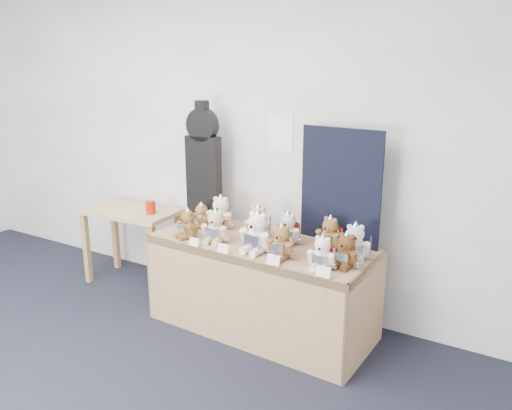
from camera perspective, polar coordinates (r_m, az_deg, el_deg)
The scene contains 22 objects.
room_shell at distance 3.98m, azimuth 2.86°, elevation 8.22°, with size 6.00×6.00×6.00m.
display_table at distance 3.70m, azimuth 0.02°, elevation -6.79°, with size 1.71×0.76×0.70m.
side_table at distance 4.70m, azimuth -14.07°, elevation -1.98°, with size 0.88×0.54×0.70m.
guitar_case at distance 4.14m, azimuth -6.03°, elevation 4.76°, with size 0.31×0.10×1.00m.
navy_board at distance 3.64m, azimuth 9.59°, elevation 2.08°, with size 0.63×0.02×0.85m, color black.
red_cup at distance 4.48m, azimuth -11.95°, elevation -0.27°, with size 0.09×0.09×0.12m, color #A91D0B.
teddy_front_far_left at distance 3.80m, azimuth -7.83°, elevation -2.28°, with size 0.20×0.20×0.25m.
teddy_front_left at distance 3.69m, azimuth -4.64°, elevation -2.58°, with size 0.23×0.20×0.28m.
teddy_front_centre at distance 3.48m, azimuth 0.15°, elevation -3.27°, with size 0.27×0.23×0.33m.
teddy_front_right at distance 3.38m, azimuth 2.90°, elevation -4.36°, with size 0.22×0.17×0.27m.
teddy_front_far_right at distance 3.23m, azimuth 7.56°, elevation -5.56°, with size 0.20×0.17×0.25m.
teddy_front_end at distance 3.28m, azimuth 10.23°, elevation -5.26°, with size 0.21×0.18×0.26m.
teddy_back_left at distance 3.99m, azimuth -4.08°, elevation -1.05°, with size 0.25×0.22×0.30m.
teddy_back_centre_left at distance 3.78m, azimuth 0.23°, elevation -2.07°, with size 0.24×0.21×0.28m.
teddy_back_centre_right at distance 3.65m, azimuth 3.62°, elevation -2.84°, with size 0.23×0.20×0.27m.
teddy_back_right at distance 3.59m, azimuth 8.41°, elevation -3.31°, with size 0.22×0.20×0.26m.
teddy_back_end at distance 3.41m, azimuth 11.22°, elevation -4.34°, with size 0.23×0.22×0.28m.
teddy_back_far_left at distance 4.05m, azimuth -6.28°, elevation -1.31°, with size 0.18×0.18×0.22m.
entry_card_a at distance 3.64m, azimuth -7.09°, elevation -4.20°, with size 0.08×0.00×0.06m, color white.
entry_card_b at distance 3.49m, azimuth -3.78°, elevation -4.98°, with size 0.09×0.00×0.06m, color white.
entry_card_c at distance 3.27m, azimuth 1.98°, elevation -6.30°, with size 0.10×0.00×0.07m, color white.
entry_card_d at distance 3.12m, azimuth 7.66°, elevation -7.56°, with size 0.10×0.00×0.07m, color white.
Camera 1 is at (2.70, -0.98, 1.95)m, focal length 35.00 mm.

